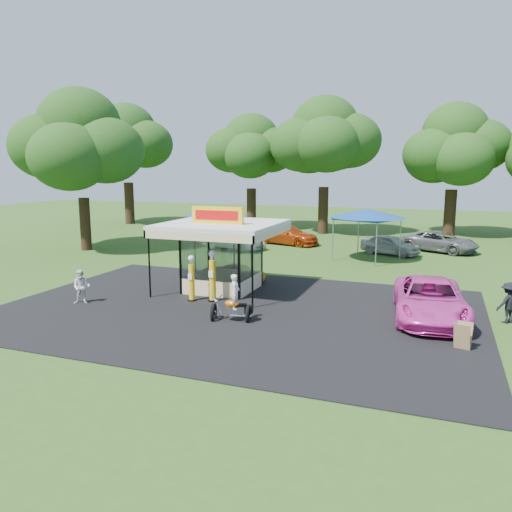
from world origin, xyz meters
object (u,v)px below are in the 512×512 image
(motorcycle, at_px, (234,303))
(bg_car_a, at_px, (233,239))
(gas_pump_right, at_px, (213,277))
(bg_car_d, at_px, (440,242))
(tent_west, at_px, (217,213))
(a_frame_sign, at_px, (463,336))
(kiosk_car, at_px, (240,272))
(gas_pump_left, at_px, (192,279))
(bg_car_b, at_px, (287,235))
(pink_sedan, at_px, (430,300))
(bg_car_c, at_px, (390,245))
(gas_station_kiosk, at_px, (222,255))
(spectator_west, at_px, (81,287))
(spectator_east_a, at_px, (508,303))
(tent_east, at_px, (368,214))

(motorcycle, bearing_deg, bg_car_a, 99.77)
(gas_pump_right, xyz_separation_m, bg_car_d, (9.52, 18.22, -0.40))
(bg_car_a, bearing_deg, tent_west, 145.69)
(a_frame_sign, xyz_separation_m, kiosk_car, (-10.87, 6.94, 0.01))
(motorcycle, bearing_deg, gas_pump_right, 117.41)
(a_frame_sign, bearing_deg, bg_car_d, 109.97)
(gas_pump_left, bearing_deg, bg_car_a, 105.69)
(motorcycle, xyz_separation_m, bg_car_b, (-3.95, 20.15, -0.01))
(motorcycle, height_order, pink_sedan, motorcycle)
(bg_car_c, distance_m, bg_car_d, 4.14)
(pink_sedan, xyz_separation_m, bg_car_d, (0.25, 17.61, -0.07))
(motorcycle, bearing_deg, gas_pump_left, 131.23)
(bg_car_a, bearing_deg, gas_pump_right, -149.93)
(gas_station_kiosk, distance_m, bg_car_a, 12.63)
(spectator_west, xyz_separation_m, bg_car_d, (14.83, 20.58, -0.04))
(motorcycle, distance_m, tent_west, 17.39)
(spectator_west, xyz_separation_m, bg_car_c, (11.55, 18.05, -0.07))
(a_frame_sign, height_order, spectator_west, spectator_west)
(pink_sedan, relative_size, spectator_east_a, 3.59)
(spectator_west, xyz_separation_m, tent_east, (10.29, 15.31, 2.28))
(gas_station_kiosk, xyz_separation_m, motorcycle, (2.51, -4.50, -1.01))
(bg_car_a, relative_size, tent_west, 1.06)
(spectator_west, bearing_deg, a_frame_sign, -24.22)
(bg_car_a, bearing_deg, spectator_west, -170.77)
(tent_west, bearing_deg, motorcycle, -63.01)
(gas_pump_right, xyz_separation_m, bg_car_b, (-1.90, 17.78, -0.38))
(spectator_east_a, xyz_separation_m, bg_car_a, (-17.04, 12.70, -0.04))
(a_frame_sign, distance_m, bg_car_d, 20.84)
(bg_car_b, bearing_deg, gas_pump_left, -161.85)
(bg_car_d, bearing_deg, motorcycle, -174.09)
(gas_pump_right, distance_m, kiosk_car, 4.41)
(gas_pump_right, relative_size, bg_car_a, 0.51)
(gas_pump_left, xyz_separation_m, bg_car_a, (-3.98, 14.18, -0.25))
(motorcycle, height_order, tent_west, tent_west)
(spectator_west, bearing_deg, bg_car_b, 57.05)
(spectator_west, height_order, bg_car_c, spectator_west)
(bg_car_d, bearing_deg, tent_east, 165.18)
(gas_pump_left, xyz_separation_m, gas_pump_right, (0.92, 0.26, 0.12))
(gas_station_kiosk, distance_m, gas_pump_left, 2.55)
(pink_sedan, height_order, spectator_west, pink_sedan)
(bg_car_c, relative_size, bg_car_d, 0.78)
(gas_pump_right, bearing_deg, bg_car_a, 109.40)
(gas_pump_right, bearing_deg, motorcycle, -49.27)
(spectator_west, xyz_separation_m, bg_car_a, (0.41, 16.28, -0.00))
(spectator_west, distance_m, bg_car_a, 16.28)
(gas_pump_right, relative_size, a_frame_sign, 2.54)
(spectator_east_a, xyz_separation_m, bg_car_d, (-2.62, 17.00, -0.07))
(spectator_east_a, bearing_deg, bg_car_d, -122.29)
(kiosk_car, height_order, bg_car_a, bg_car_a)
(a_frame_sign, relative_size, bg_car_b, 0.18)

